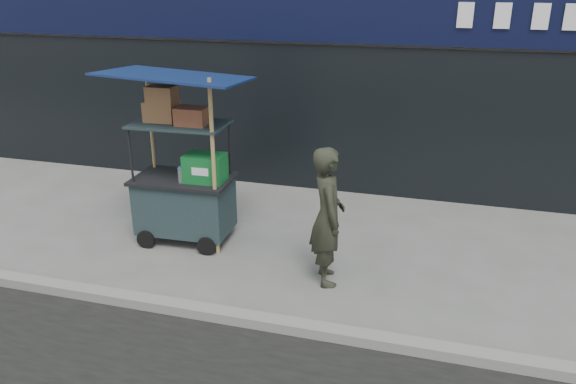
% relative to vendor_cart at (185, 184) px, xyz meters
% --- Properties ---
extents(ground, '(80.00, 80.00, 0.00)m').
position_rel_vendor_cart_xyz_m(ground, '(1.21, -1.49, -0.83)').
color(ground, '#5E5F5A').
rests_on(ground, ground).
extents(curb, '(80.00, 0.18, 0.12)m').
position_rel_vendor_cart_xyz_m(curb, '(1.21, -1.69, -0.77)').
color(curb, gray).
rests_on(curb, ground).
extents(vendor_cart, '(1.79, 1.29, 2.36)m').
position_rel_vendor_cart_xyz_m(vendor_cart, '(0.00, 0.00, 0.00)').
color(vendor_cart, black).
rests_on(vendor_cart, ground).
extents(vendor_man, '(0.59, 0.71, 1.67)m').
position_rel_vendor_cart_xyz_m(vendor_man, '(2.07, -0.56, 0.01)').
color(vendor_man, '#272A1E').
rests_on(vendor_man, ground).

